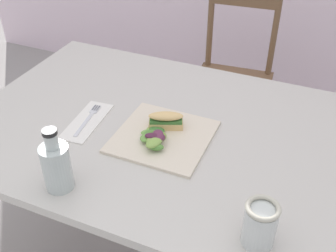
# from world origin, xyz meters

# --- Properties ---
(dining_table) EXTENTS (1.35, 0.91, 0.74)m
(dining_table) POSITION_xyz_m (0.10, 0.18, 0.62)
(dining_table) COLOR #BCB7AD
(dining_table) RESTS_ON ground
(chair_wooden_far) EXTENTS (0.43, 0.43, 0.87)m
(chair_wooden_far) POSITION_xyz_m (0.10, 1.08, 0.45)
(chair_wooden_far) COLOR brown
(chair_wooden_far) RESTS_ON ground
(plate_lunch) EXTENTS (0.29, 0.29, 0.01)m
(plate_lunch) POSITION_xyz_m (0.11, 0.13, 0.74)
(plate_lunch) COLOR beige
(plate_lunch) RESTS_ON dining_table
(sandwich_half_front) EXTENTS (0.12, 0.09, 0.06)m
(sandwich_half_front) POSITION_xyz_m (0.10, 0.17, 0.78)
(sandwich_half_front) COLOR #DBB270
(sandwich_half_front) RESTS_ON plate_lunch
(salad_mixed_greens) EXTENTS (0.11, 0.14, 0.04)m
(salad_mixed_greens) POSITION_xyz_m (0.10, 0.09, 0.77)
(salad_mixed_greens) COLOR #84A84C
(salad_mixed_greens) RESTS_ON plate_lunch
(napkin_folded) EXTENTS (0.11, 0.24, 0.00)m
(napkin_folded) POSITION_xyz_m (-0.16, 0.11, 0.74)
(napkin_folded) COLOR silver
(napkin_folded) RESTS_ON dining_table
(fork_on_napkin) EXTENTS (0.04, 0.19, 0.00)m
(fork_on_napkin) POSITION_xyz_m (-0.16, 0.12, 0.75)
(fork_on_napkin) COLOR silver
(fork_on_napkin) RESTS_ON napkin_folded
(bottle_cold_brew) EXTENTS (0.08, 0.08, 0.19)m
(bottle_cold_brew) POSITION_xyz_m (-0.06, -0.19, 0.81)
(bottle_cold_brew) COLOR black
(bottle_cold_brew) RESTS_ON dining_table
(mason_jar_iced_tea) EXTENTS (0.08, 0.08, 0.12)m
(mason_jar_iced_tea) POSITION_xyz_m (0.49, -0.16, 0.79)
(mason_jar_iced_tea) COLOR #995623
(mason_jar_iced_tea) RESTS_ON dining_table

